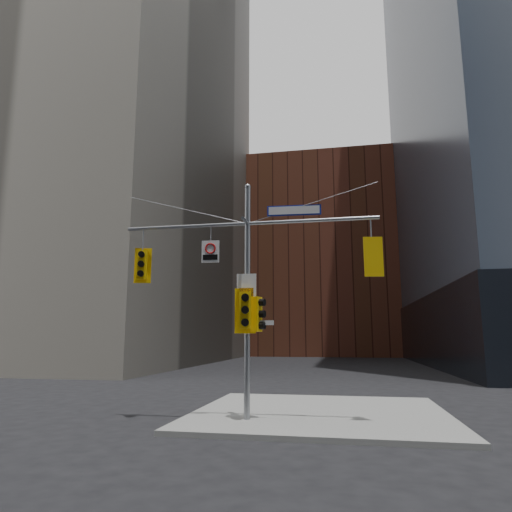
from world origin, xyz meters
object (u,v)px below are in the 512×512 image
at_px(traffic_light_east_arm, 372,257).
at_px(traffic_light_pole_front, 245,310).
at_px(street_sign_blade, 294,210).
at_px(traffic_light_west_arm, 142,265).
at_px(regulatory_sign_arm, 210,251).
at_px(signal_assembly, 247,274).
at_px(traffic_light_pole_side, 258,314).

height_order(traffic_light_east_arm, traffic_light_pole_front, traffic_light_east_arm).
distance_m(traffic_light_east_arm, traffic_light_pole_front, 4.04).
height_order(traffic_light_east_arm, street_sign_blade, street_sign_blade).
xyz_separation_m(traffic_light_west_arm, regulatory_sign_arm, (2.29, -0.03, 0.37)).
bearing_deg(signal_assembly, traffic_light_pole_side, -0.72).
height_order(street_sign_blade, regulatory_sign_arm, street_sign_blade).
relative_size(traffic_light_west_arm, street_sign_blade, 0.69).
xyz_separation_m(traffic_light_pole_front, street_sign_blade, (1.46, 0.27, 3.06)).
bearing_deg(traffic_light_pole_side, traffic_light_pole_front, 143.77).
xyz_separation_m(signal_assembly, regulatory_sign_arm, (-1.18, -0.02, 0.75)).
distance_m(signal_assembly, traffic_light_pole_side, 1.27).
xyz_separation_m(traffic_light_west_arm, street_sign_blade, (4.94, -0.01, 1.55)).
distance_m(traffic_light_east_arm, regulatory_sign_arm, 4.93).
bearing_deg(traffic_light_east_arm, regulatory_sign_arm, -9.35).
bearing_deg(regulatory_sign_arm, traffic_light_pole_side, -3.23).
bearing_deg(street_sign_blade, traffic_light_pole_front, -172.83).
distance_m(signal_assembly, traffic_light_pole_front, 1.16).
xyz_separation_m(signal_assembly, traffic_light_west_arm, (-3.47, 0.01, 0.38)).
bearing_deg(street_sign_blade, regulatory_sign_arm, 177.24).
height_order(signal_assembly, traffic_light_west_arm, signal_assembly).
relative_size(traffic_light_west_arm, regulatory_sign_arm, 1.64).
relative_size(traffic_light_pole_side, regulatory_sign_arm, 1.48).
distance_m(traffic_light_west_arm, traffic_light_east_arm, 7.21).
xyz_separation_m(traffic_light_pole_side, traffic_light_pole_front, (-0.32, -0.26, 0.10)).
distance_m(traffic_light_east_arm, street_sign_blade, 2.75).
relative_size(signal_assembly, traffic_light_east_arm, 6.87).
xyz_separation_m(traffic_light_east_arm, street_sign_blade, (-2.27, 0.00, 1.55)).
distance_m(traffic_light_pole_front, regulatory_sign_arm, 2.24).
xyz_separation_m(traffic_light_pole_side, street_sign_blade, (1.14, 0.01, 3.17)).
height_order(signal_assembly, traffic_light_pole_side, signal_assembly).
relative_size(traffic_light_pole_side, traffic_light_pole_front, 0.77).
xyz_separation_m(traffic_light_east_arm, regulatory_sign_arm, (-4.92, -0.02, 0.37)).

